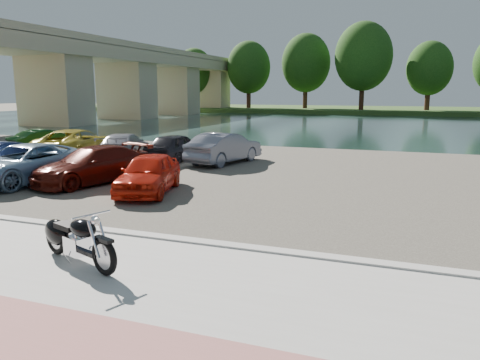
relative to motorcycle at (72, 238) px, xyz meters
The scene contains 18 objects.
ground 1.48m from the motorcycle, ahead, with size 200.00×200.00×0.00m, color #595447.
promenade 1.85m from the motorcycle, 40.20° to the right, with size 60.00×6.00×0.10m, color #B5B2AA.
pink_path 3.01m from the motorcycle, 62.82° to the right, with size 60.00×2.00×0.01m, color #AA6860.
kerb 2.35m from the motorcycle, 53.69° to the left, with size 60.00×0.30×0.14m, color #B5B2AA.
parking_lot 10.95m from the motorcycle, 82.86° to the left, with size 60.00×18.00×0.04m, color #464139.
river 39.88m from the motorcycle, 88.05° to the left, with size 120.00×40.00×0.00m, color #172926.
far_bank 71.86m from the motorcycle, 88.92° to the left, with size 120.00×24.00×0.60m, color #254017.
bridge 49.04m from the motorcycle, 123.09° to the left, with size 7.00×56.00×8.55m.
far_trees 66.25m from the motorcycle, 85.02° to the left, with size 70.25×10.68×12.52m.
motorcycle is the anchor object (origin of this frame).
car_2 9.21m from the motorcycle, 139.88° to the left, with size 2.27×4.92×1.37m, color #7D9CB7.
car_3 8.23m from the motorcycle, 125.13° to the left, with size 1.81×4.44×1.29m, color #4E130B.
car_4 6.37m from the motorcycle, 108.52° to the left, with size 1.49×3.71×1.26m, color red.
car_5 17.73m from the motorcycle, 133.81° to the left, with size 1.33×3.83×1.26m, color #0E3312.
car_6 15.30m from the motorcycle, 129.20° to the left, with size 2.33×5.06×1.41m, color gold.
car_7 14.34m from the motorcycle, 120.34° to the left, with size 1.73×4.27×1.24m, color #92929A.
car_8 13.44m from the motorcycle, 109.85° to the left, with size 1.53×3.80×1.30m, color black.
car_9 12.91m from the motorcycle, 99.52° to the left, with size 1.47×4.21×1.39m, color slate.
Camera 1 is at (4.50, -6.61, 3.25)m, focal length 35.00 mm.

